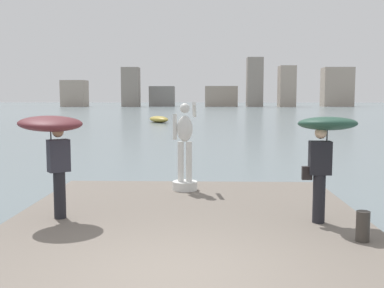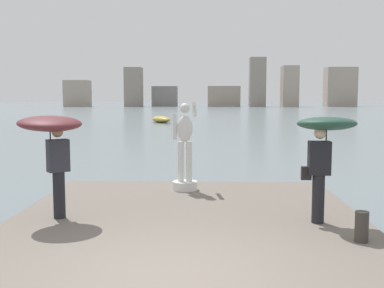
% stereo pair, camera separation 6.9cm
% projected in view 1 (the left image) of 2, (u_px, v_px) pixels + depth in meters
% --- Properties ---
extents(ground_plane, '(400.00, 400.00, 0.00)m').
position_uv_depth(ground_plane, '(203.00, 124.00, 45.68)').
color(ground_plane, slate).
extents(pier, '(6.65, 9.53, 0.40)m').
position_uv_depth(pier, '(186.00, 245.00, 7.64)').
color(pier, '#70665B').
rests_on(pier, ground).
extents(statue_white_figure, '(0.61, 0.87, 2.15)m').
position_uv_depth(statue_white_figure, '(185.00, 155.00, 11.15)').
color(statue_white_figure, silver).
rests_on(statue_white_figure, pier).
extents(onlooker_left, '(1.62, 1.62, 1.95)m').
position_uv_depth(onlooker_left, '(52.00, 134.00, 8.43)').
color(onlooker_left, black).
rests_on(onlooker_left, pier).
extents(onlooker_right, '(1.07, 1.08, 1.94)m').
position_uv_depth(onlooker_right, '(325.00, 138.00, 8.17)').
color(onlooker_right, black).
rests_on(onlooker_right, pier).
extents(mooring_bollard, '(0.21, 0.21, 0.48)m').
position_uv_depth(mooring_bollard, '(363.00, 226.00, 7.19)').
color(mooring_bollard, '#38332D').
rests_on(mooring_bollard, pier).
extents(boat_rightward, '(3.09, 4.02, 0.68)m').
position_uv_depth(boat_rightward, '(159.00, 119.00, 48.78)').
color(boat_rightward, '#B2993D').
rests_on(boat_rightward, ground).
extents(distant_skyline, '(84.14, 11.08, 13.94)m').
position_uv_depth(distant_skyline, '(229.00, 89.00, 132.94)').
color(distant_skyline, '#A89989').
rests_on(distant_skyline, ground).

